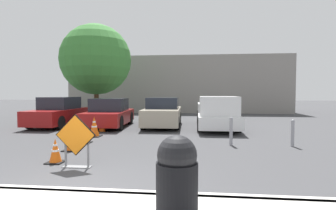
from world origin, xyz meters
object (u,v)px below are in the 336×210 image
Objects in this scene: parked_car_second at (109,114)px; traffic_cone_third at (83,133)px; trash_bin at (177,174)px; bollard_nearest at (231,130)px; parked_car_third at (163,113)px; traffic_cone_second at (71,139)px; parked_car_nearest at (59,113)px; road_closed_sign at (76,140)px; bollard_second at (293,132)px; traffic_cone_fourth at (94,127)px; traffic_cone_nearest at (55,151)px; pickup_truck at (217,114)px; traffic_cone_fifth at (102,124)px.

traffic_cone_third is at bearing 93.88° from parked_car_second.
trash_bin is 1.10× the size of bollard_nearest.
traffic_cone_third is 5.30m from parked_car_third.
parked_car_nearest is (-3.44, 5.62, 0.35)m from traffic_cone_second.
road_closed_sign is 1.20× the size of trash_bin.
bollard_nearest is 1.07× the size of bollard_second.
traffic_cone_nearest is at bearing -82.06° from traffic_cone_fourth.
trash_bin is 5.64m from bollard_nearest.
traffic_cone_second is at bearing -83.64° from traffic_cone_fourth.
road_closed_sign is 1.32× the size of bollard_nearest.
road_closed_sign is at bearing 62.42° from pickup_truck.
traffic_cone_fourth is at bearing 167.10° from bollard_nearest.
traffic_cone_second is 5.44m from trash_bin.
pickup_truck is (2.77, -0.38, 0.02)m from parked_car_third.
traffic_cone_third is at bearing -83.74° from traffic_cone_fifth.
traffic_cone_nearest is 0.76× the size of traffic_cone_fourth.
bollard_second is (6.00, 3.11, -0.19)m from road_closed_sign.
traffic_cone_fifth reaches higher than traffic_cone_nearest.
parked_car_second is at bearing 98.22° from traffic_cone_fifth.
traffic_cone_nearest is at bearing 74.43° from parked_car_third.
bollard_nearest is at bearing 120.64° from parked_car_third.
pickup_truck is 4.23m from bollard_nearest.
parked_car_nearest is (-3.02, 1.79, 0.33)m from traffic_cone_fifth.
traffic_cone_second is 7.39m from pickup_truck.
trash_bin is at bearing 96.63° from parked_car_third.
parked_car_second reaches higher than traffic_cone_third.
traffic_cone_fourth is 0.90× the size of bollard_second.
parked_car_second reaches higher than road_closed_sign.
traffic_cone_nearest is 7.27m from bollard_second.
parked_car_nearest reaches higher than traffic_cone_second.
parked_car_third is at bearing 81.92° from road_closed_sign.
traffic_cone_second is at bearing -169.15° from bollard_second.
road_closed_sign is 0.30× the size of parked_car_nearest.
parked_car_third is at bearing 136.79° from bollard_second.
trash_bin is (1.46, -10.06, -0.04)m from parked_car_third.
traffic_cone_fifth is at bearing 96.26° from traffic_cone_third.
pickup_truck is at bearing 82.31° from trash_bin.
parked_car_third is 2.79m from pickup_truck.
parked_car_third is (2.37, 3.40, 0.31)m from traffic_cone_fourth.
traffic_cone_fourth is at bearing 97.94° from traffic_cone_nearest.
parked_car_third is (1.10, 7.72, 0.04)m from road_closed_sign.
road_closed_sign is at bearing -75.77° from traffic_cone_fifth.
traffic_cone_fifth is 0.80× the size of bollard_nearest.
bollard_second reaches higher than traffic_cone_second.
road_closed_sign is 6.76m from bollard_second.
parked_car_second is 0.74× the size of pickup_truck.
traffic_cone_nearest is 7.94m from parked_car_nearest.
trash_bin reaches higher than traffic_cone_second.
pickup_truck is 6.18× the size of bollard_second.
parked_car_second reaches higher than traffic_cone_fifth.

